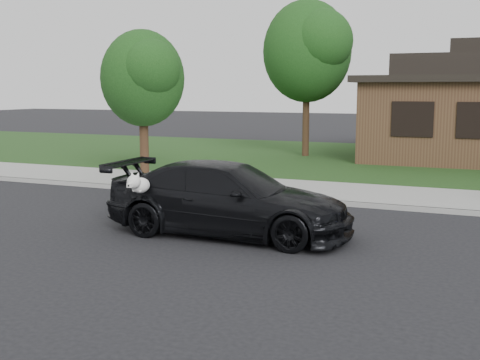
% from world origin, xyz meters
% --- Properties ---
extents(ground, '(120.00, 120.00, 0.00)m').
position_xyz_m(ground, '(0.00, 0.00, 0.00)').
color(ground, black).
rests_on(ground, ground).
extents(sidewalk, '(60.00, 3.00, 0.12)m').
position_xyz_m(sidewalk, '(0.00, 5.00, 0.06)').
color(sidewalk, gray).
rests_on(sidewalk, ground).
extents(curb, '(60.00, 0.12, 0.12)m').
position_xyz_m(curb, '(0.00, 3.50, 0.06)').
color(curb, gray).
rests_on(curb, ground).
extents(lawn, '(60.00, 13.00, 0.13)m').
position_xyz_m(lawn, '(0.00, 13.00, 0.07)').
color(lawn, '#193814').
rests_on(lawn, ground).
extents(sedan, '(4.98, 2.39, 1.44)m').
position_xyz_m(sedan, '(-2.20, -0.30, 0.72)').
color(sedan, black).
rests_on(sedan, ground).
extents(tree_0, '(3.78, 3.60, 6.34)m').
position_xyz_m(tree_0, '(-4.34, 12.88, 4.48)').
color(tree_0, '#332114').
rests_on(tree_0, ground).
extents(tree_2, '(2.73, 2.60, 4.59)m').
position_xyz_m(tree_2, '(-7.38, 5.11, 3.27)').
color(tree_2, '#332114').
rests_on(tree_2, ground).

